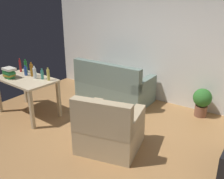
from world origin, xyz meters
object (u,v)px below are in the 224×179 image
(bottle_blue, at_px, (26,71))
(potted_plant, at_px, (202,101))
(couch, at_px, (113,87))
(bottle_tall, at_px, (42,75))
(desk, at_px, (26,84))
(book_stack, at_px, (9,73))
(bottle_red, at_px, (20,66))
(bottle_squat, at_px, (48,75))
(bottle_green, at_px, (26,67))
(bottle_clear, at_px, (35,73))
(armchair, at_px, (109,130))
(bottle_amber, at_px, (32,70))

(bottle_blue, bearing_deg, potted_plant, 29.75)
(couch, relative_size, bottle_tall, 7.96)
(potted_plant, distance_m, bottle_blue, 3.52)
(desk, relative_size, potted_plant, 2.19)
(bottle_tall, xyz_separation_m, book_stack, (-0.57, -0.31, 0.02))
(couch, distance_m, bottle_red, 2.03)
(potted_plant, xyz_separation_m, bottle_red, (-3.32, -1.63, 0.56))
(desk, relative_size, bottle_squat, 5.08)
(potted_plant, xyz_separation_m, book_stack, (-3.14, -2.02, 0.54))
(bottle_green, relative_size, book_stack, 1.09)
(bottle_clear, bearing_deg, bottle_green, 161.69)
(bottle_squat, bearing_deg, desk, -160.33)
(bottle_tall, bearing_deg, bottle_squat, 6.69)
(bottle_red, distance_m, bottle_squat, 0.90)
(potted_plant, height_order, bottle_tall, bottle_tall)
(potted_plant, height_order, bottle_red, bottle_red)
(potted_plant, relative_size, bottle_red, 1.99)
(armchair, distance_m, bottle_amber, 2.11)
(couch, bearing_deg, bottle_amber, 54.55)
(bottle_tall, bearing_deg, bottle_clear, -161.37)
(bottle_amber, relative_size, bottle_tall, 1.36)
(book_stack, bearing_deg, bottle_squat, 24.61)
(couch, xyz_separation_m, book_stack, (-1.25, -1.71, 0.56))
(bottle_red, height_order, bottle_amber, bottle_red)
(potted_plant, relative_size, bottle_green, 2.01)
(potted_plant, height_order, bottle_clear, bottle_clear)
(bottle_squat, height_order, book_stack, bottle_squat)
(book_stack, bearing_deg, bottle_tall, 28.66)
(bottle_blue, distance_m, bottle_tall, 0.46)
(desk, height_order, bottle_clear, bottle_clear)
(couch, relative_size, desk, 1.33)
(couch, height_order, bottle_blue, bottle_blue)
(armchair, xyz_separation_m, bottle_green, (-2.30, 0.35, 0.57))
(couch, height_order, bottle_green, bottle_green)
(potted_plant, relative_size, bottle_squat, 2.32)
(desk, xyz_separation_m, book_stack, (-0.26, -0.17, 0.22))
(bottle_blue, xyz_separation_m, bottle_tall, (0.46, 0.02, 0.00))
(bottle_red, height_order, bottle_clear, bottle_red)
(desk, height_order, bottle_green, bottle_green)
(bottle_red, distance_m, bottle_amber, 0.45)
(bottle_red, relative_size, bottle_green, 1.01)
(bottle_amber, bearing_deg, bottle_red, 170.77)
(armchair, height_order, bottle_blue, bottle_blue)
(potted_plant, height_order, book_stack, book_stack)
(couch, height_order, potted_plant, couch)
(bottle_amber, distance_m, book_stack, 0.42)
(potted_plant, height_order, armchair, armchair)
(bottle_clear, bearing_deg, couch, 60.06)
(desk, height_order, armchair, armchair)
(bottle_squat, bearing_deg, potted_plant, 34.91)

